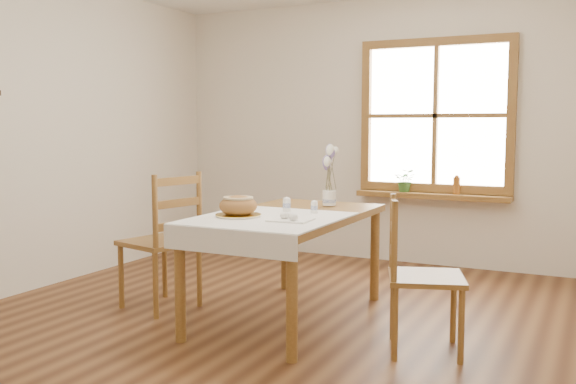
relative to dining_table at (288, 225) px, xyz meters
The scene contains 18 objects.
ground 0.73m from the dining_table, 90.00° to the right, with size 5.00×5.00×0.00m, color brown.
room_walls 1.08m from the dining_table, 90.00° to the right, with size 4.60×5.10×2.65m.
window 2.36m from the dining_table, 77.02° to the left, with size 1.46×0.08×1.46m.
window_sill 2.16m from the dining_table, 76.61° to the left, with size 1.46×0.20×0.05m.
dining_table is the anchor object (origin of this frame).
table_linen 0.32m from the dining_table, 90.00° to the right, with size 0.91×0.99×0.01m, color white.
chair_left 1.01m from the dining_table, behind, with size 0.48×0.50×1.02m, color olive, non-canonical shape.
chair_right 1.08m from the dining_table, 12.31° to the right, with size 0.44×0.46×0.94m, color olive, non-canonical shape.
bread_plate 0.41m from the dining_table, 119.00° to the right, with size 0.29×0.29×0.02m, color white.
bread_loaf 0.44m from the dining_table, 119.00° to the right, with size 0.25×0.25×0.14m, color olive.
egg_napkin 0.42m from the dining_table, 61.27° to the right, with size 0.26×0.22×0.01m, color white.
eggs 0.43m from the dining_table, 61.27° to the right, with size 0.20×0.18×0.04m, color white, non-canonical shape.
salt_shaker 0.15m from the dining_table, 137.81° to the left, with size 0.05×0.05×0.10m, color white.
pepper_shaker 0.23m from the dining_table, ahead, with size 0.05×0.05×0.09m, color white.
flower_vase 0.52m from the dining_table, 77.38° to the left, with size 0.10×0.10×0.11m, color white.
lavender_bouquet 0.62m from the dining_table, 77.38° to the left, with size 0.18×0.18×0.34m, color #705EA6, non-canonical shape.
potted_plant 2.12m from the dining_table, 83.54° to the left, with size 0.20×0.22×0.17m, color #37692A.
amber_bottle 2.23m from the dining_table, 70.86° to the left, with size 0.06×0.06×0.18m, color #95541B.
Camera 1 is at (1.96, -3.67, 1.36)m, focal length 40.00 mm.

